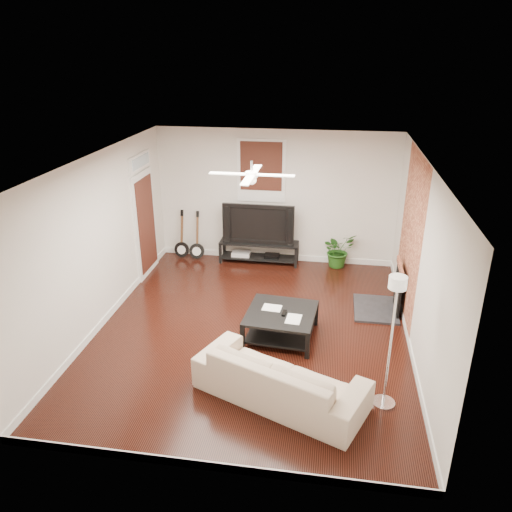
{
  "coord_description": "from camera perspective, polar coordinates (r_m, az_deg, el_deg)",
  "views": [
    {
      "loc": [
        1.18,
        -7.02,
        4.32
      ],
      "look_at": [
        0.0,
        0.4,
        1.15
      ],
      "focal_mm": 35.06,
      "sensor_mm": 36.0,
      "label": 1
    }
  ],
  "objects": [
    {
      "name": "tv_stand",
      "position": [
        10.72,
        0.35,
        0.48
      ],
      "size": [
        1.67,
        0.45,
        0.47
      ],
      "primitive_type": "cube",
      "color": "black",
      "rests_on": "floor"
    },
    {
      "name": "coffee_table",
      "position": [
        8.04,
        2.86,
        -7.78
      ],
      "size": [
        1.15,
        1.15,
        0.45
      ],
      "primitive_type": "cube",
      "rotation": [
        0.0,
        0.0,
        -0.08
      ],
      "color": "black",
      "rests_on": "floor"
    },
    {
      "name": "floor_lamp",
      "position": [
        6.48,
        15.09,
        -9.61
      ],
      "size": [
        0.4,
        0.4,
        1.85
      ],
      "primitive_type": null,
      "rotation": [
        0.0,
        0.0,
        -0.4
      ],
      "color": "white",
      "rests_on": "floor"
    },
    {
      "name": "potted_plant",
      "position": [
        10.6,
        9.35,
        0.67
      ],
      "size": [
        0.87,
        0.85,
        0.73
      ],
      "primitive_type": "imported",
      "rotation": [
        0.0,
        0.0,
        0.64
      ],
      "color": "#215418",
      "rests_on": "floor"
    },
    {
      "name": "room",
      "position": [
        7.69,
        -0.47,
        0.57
      ],
      "size": [
        5.01,
        6.01,
        2.81
      ],
      "color": "black",
      "rests_on": "ground"
    },
    {
      "name": "tv",
      "position": [
        10.5,
        0.38,
        3.87
      ],
      "size": [
        1.5,
        0.2,
        0.86
      ],
      "primitive_type": "imported",
      "color": "black",
      "rests_on": "tv_stand"
    },
    {
      "name": "guitar_right",
      "position": [
        10.83,
        -6.84,
        2.24
      ],
      "size": [
        0.33,
        0.24,
        1.06
      ],
      "primitive_type": null,
      "rotation": [
        0.0,
        0.0,
        0.02
      ],
      "color": "black",
      "rests_on": "floor"
    },
    {
      "name": "window_back",
      "position": [
        10.37,
        0.6,
        9.67
      ],
      "size": [
        1.0,
        0.06,
        1.3
      ],
      "primitive_type": "cube",
      "color": "#35170E",
      "rests_on": "wall_back"
    },
    {
      "name": "brick_accent",
      "position": [
        8.63,
        17.2,
        2.05
      ],
      "size": [
        0.02,
        2.2,
        2.8
      ],
      "primitive_type": "cube",
      "color": "brown",
      "rests_on": "floor"
    },
    {
      "name": "sofa",
      "position": [
        6.7,
        2.78,
        -13.67
      ],
      "size": [
        2.43,
        1.7,
        0.66
      ],
      "primitive_type": "imported",
      "rotation": [
        0.0,
        0.0,
        2.74
      ],
      "color": "tan",
      "rests_on": "floor"
    },
    {
      "name": "ceiling_fan",
      "position": [
        7.32,
        -0.5,
        9.29
      ],
      "size": [
        1.24,
        1.24,
        0.32
      ],
      "primitive_type": null,
      "color": "white",
      "rests_on": "ceiling"
    },
    {
      "name": "fireplace",
      "position": [
        8.96,
        14.69,
        -3.45
      ],
      "size": [
        0.8,
        1.1,
        0.92
      ],
      "primitive_type": "cube",
      "color": "black",
      "rests_on": "floor"
    },
    {
      "name": "guitar_left",
      "position": [
        10.96,
        -8.57,
        2.39
      ],
      "size": [
        0.35,
        0.26,
        1.06
      ],
      "primitive_type": null,
      "rotation": [
        0.0,
        0.0,
        -0.09
      ],
      "color": "black",
      "rests_on": "floor"
    },
    {
      "name": "door_left",
      "position": [
        10.11,
        -12.58,
        4.65
      ],
      "size": [
        0.08,
        1.0,
        2.5
      ],
      "primitive_type": "cube",
      "color": "white",
      "rests_on": "wall_left"
    }
  ]
}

